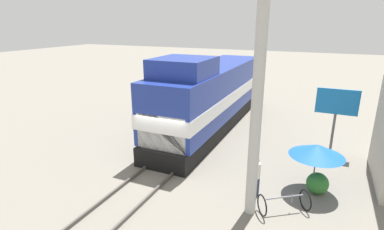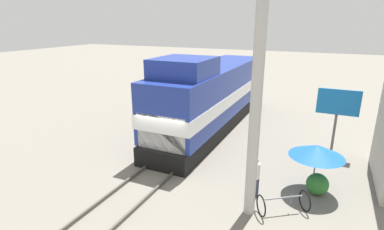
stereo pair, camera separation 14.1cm
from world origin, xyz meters
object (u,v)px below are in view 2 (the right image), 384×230
Objects in this scene: utility_pole at (257,82)px; vendor_umbrella at (317,151)px; locomotive at (210,97)px; person_bystander at (255,176)px; billboard_sign at (338,107)px; bicycle at (283,203)px.

utility_pole is 4.28m from vendor_umbrella.
vendor_umbrella is (6.39, -5.07, -0.32)m from locomotive.
billboard_sign is at bearing 64.13° from person_bystander.
vendor_umbrella reaches higher than person_bystander.
locomotive is 1.43× the size of utility_pole.
person_bystander is at bearing 25.40° from bicycle.
utility_pole reaches higher than person_bystander.
utility_pole is 5.75× the size of person_bystander.
locomotive is 7.09m from billboard_sign.
vendor_umbrella is at bearing 51.35° from utility_pole.
billboard_sign is (7.02, -0.88, 0.44)m from locomotive.
billboard_sign is 2.09× the size of person_bystander.
person_bystander is at bearing -115.87° from billboard_sign.
utility_pole is 4.01m from person_bystander.
billboard_sign is 6.66m from bicycle.
locomotive is at bearing 120.80° from utility_pole.
utility_pole reaches higher than billboard_sign.
person_bystander is 0.88× the size of bicycle.
locomotive is 6.38× the size of vendor_umbrella.
utility_pole is (4.46, -7.48, 2.63)m from locomotive.
locomotive reaches higher than person_bystander.
person_bystander is (-2.03, -1.29, -0.89)m from vendor_umbrella.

